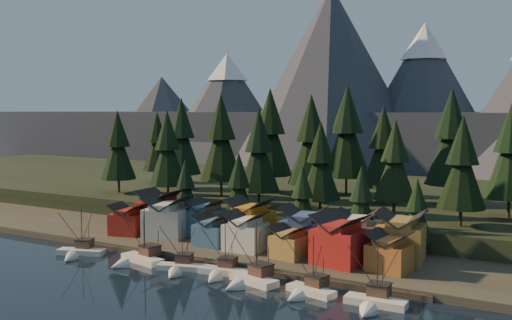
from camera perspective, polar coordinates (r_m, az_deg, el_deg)
The scene contains 45 objects.
ground at distance 102.46m, azimuth -7.68°, elevation -12.71°, with size 500.00×500.00×0.00m, color black.
shore_strip at distance 135.16m, azimuth 2.68°, elevation -7.97°, with size 400.00×50.00×1.50m, color #393429.
hillside at distance 180.01m, azimuth 9.87°, elevation -4.03°, with size 420.00×100.00×6.00m, color black.
dock at distance 115.34m, azimuth -2.66°, elevation -10.38°, with size 80.00×4.00×1.00m, color #483F33.
mountain_ridge at distance 298.13m, azimuth 17.16°, elevation 3.84°, with size 560.00×190.00×90.00m.
boat_0 at distance 128.87m, azimuth -17.35°, elevation -8.24°, with size 10.79×11.18×11.25m.
boat_1 at distance 119.72m, azimuth -11.79°, elevation -9.01°, with size 11.27×11.82×12.26m.
boat_2 at distance 112.69m, azimuth -7.66°, elevation -10.03°, with size 10.16×10.56×10.57m.
boat_3 at distance 109.13m, azimuth -3.45°, elevation -10.45°, with size 10.02×10.69×10.88m.
boat_4 at distance 103.43m, azimuth -0.65°, elevation -11.06°, with size 10.37×11.00×12.46m.
boat_5 at distance 98.29m, azimuth 5.17°, elevation -12.13°, with size 9.44×9.97×11.13m.
boat_6 at distance 94.06m, azimuth 11.70°, elevation -12.97°, with size 10.14×11.01×11.78m.
house_front_0 at distance 139.92m, azimuth -12.69°, elevation -5.71°, with size 8.57×8.26×7.32m.
house_front_1 at distance 135.19m, azimuth -8.95°, elevation -5.50°, with size 11.16×10.89×9.63m.
house_front_2 at distance 126.20m, azimuth -4.35°, elevation -6.88°, with size 7.16×7.22×6.88m.
house_front_3 at distance 121.39m, azimuth -1.04°, elevation -7.02°, with size 8.18×7.81×8.15m.
house_front_4 at distance 115.72m, azimuth 3.37°, elevation -8.08°, with size 7.13×7.57×6.48m.
house_front_5 at distance 111.40m, azimuth 8.36°, elevation -7.76°, with size 10.53×9.85×9.67m.
house_front_6 at distance 109.01m, azimuth 13.17°, elevation -8.81°, with size 8.00×7.66×7.24m.
house_back_0 at distance 143.07m, azimuth -9.65°, elevation -4.86°, with size 9.50×9.15×9.95m.
house_back_1 at distance 135.44m, azimuth -5.06°, elevation -5.67°, with size 7.79×7.88×8.62m.
house_back_2 at distance 128.74m, azimuth -0.64°, elevation -5.93°, with size 9.32×8.57×9.81m.
house_back_3 at distance 121.58m, azimuth 4.84°, elevation -6.71°, with size 10.31×9.44×9.39m.
house_back_4 at distance 120.86m, azimuth 10.04°, elevation -6.97°, with size 9.52×9.26×8.89m.
house_back_5 at distance 116.49m, azimuth 14.28°, elevation -7.25°, with size 9.55×9.65×9.85m.
tree_hill_0 at distance 177.80m, azimuth -13.63°, elevation 1.20°, with size 10.75×10.75×25.04m.
tree_hill_1 at distance 182.24m, azimuth -7.44°, elevation 2.09°, with size 12.48×12.48×29.08m.
tree_hill_2 at distance 160.45m, azimuth -8.84°, elevation 0.91°, with size 10.80×10.80×25.16m.
tree_hill_3 at distance 164.24m, azimuth -3.52°, elevation 1.93°, with size 12.77×12.77×29.75m.
tree_hill_4 at distance 173.06m, azimuth 1.41°, elevation 2.47°, with size 13.67×13.67×31.84m.
tree_hill_5 at distance 146.57m, azimuth 0.28°, elevation 0.68°, with size 11.00×11.00×25.64m.
tree_hill_6 at distance 156.28m, azimuth 5.53°, elevation 1.70°, with size 12.65×12.65×29.46m.
tree_hill_7 at distance 137.04m, azimuth 6.46°, elevation -0.36°, with size 9.69×9.69×22.58m.
tree_hill_8 at distance 156.70m, azimuth 12.59°, elevation 1.01°, with size 11.36×11.36×26.47m.
tree_hill_9 at distance 138.35m, azimuth 13.71°, elevation -0.31°, with size 9.90×9.90×23.07m.
tree_hill_10 at distance 160.56m, azimuth 18.92°, elevation 1.89°, with size 13.41×13.41×31.25m.
tree_hill_11 at distance 129.98m, azimuth 19.92°, elevation -0.55°, with size 10.35×10.35×24.11m.
tree_hill_12 at distance 144.65m, azimuth 24.12°, elevation 0.55°, with size 11.73×11.73×27.33m.
tree_hill_15 at distance 170.43m, azimuth 9.08°, elevation 2.52°, with size 14.02×14.02×32.66m.
tree_hill_16 at distance 201.31m, azimuth -9.83°, elevation 1.63°, with size 10.55×10.55×24.58m.
tree_shore_0 at distance 147.80m, azimuth -7.06°, elevation -2.87°, with size 7.40×7.40×17.24m.
tree_shore_1 at distance 138.80m, azimuth -1.73°, elevation -2.84°, with size 8.34×8.34×19.44m.
tree_shore_2 at distance 131.10m, azimuth 4.66°, elevation -3.87°, with size 7.38×7.38×17.20m.
tree_shore_3 at distance 125.93m, azimuth 10.47°, elevation -4.16°, with size 7.62×7.62×17.75m.
tree_shore_4 at distance 122.82m, azimuth 15.78°, elevation -5.03°, with size 6.75×6.75×15.72m.
Camera 1 is at (59.07, -77.70, 31.15)m, focal length 40.00 mm.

